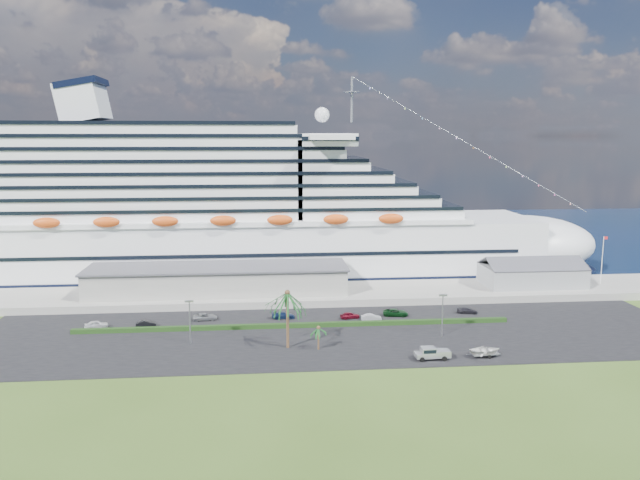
{
  "coord_description": "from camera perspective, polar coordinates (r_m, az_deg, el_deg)",
  "views": [
    {
      "loc": [
        -14.17,
        -105.33,
        38.35
      ],
      "look_at": [
        -1.68,
        30.0,
        15.65
      ],
      "focal_mm": 35.0,
      "sensor_mm": 36.0,
      "label": 1
    }
  ],
  "objects": [
    {
      "name": "terminal_building",
      "position": [
        149.5,
        -9.31,
        -3.53
      ],
      "size": [
        61.0,
        15.0,
        6.3
      ],
      "color": "gray",
      "rests_on": "wharf"
    },
    {
      "name": "pickup_truck",
      "position": [
        111.29,
        10.19,
        -10.12
      ],
      "size": [
        6.17,
        2.47,
        2.15
      ],
      "color": "black",
      "rests_on": "asphalt_lot"
    },
    {
      "name": "boat_trailer",
      "position": [
        114.45,
        14.89,
        -9.74
      ],
      "size": [
        6.39,
        4.57,
        1.79
      ],
      "color": "gray",
      "rests_on": "asphalt_lot"
    },
    {
      "name": "ground",
      "position": [
        112.99,
        2.28,
        -10.37
      ],
      "size": [
        420.0,
        420.0,
        0.0
      ],
      "primitive_type": "plane",
      "color": "#38521B",
      "rests_on": "ground"
    },
    {
      "name": "port_shed",
      "position": [
        163.26,
        18.8,
        -3.04
      ],
      "size": [
        24.0,
        12.31,
        7.37
      ],
      "color": "gray",
      "rests_on": "wharf"
    },
    {
      "name": "parked_car_1",
      "position": [
        132.21,
        -15.62,
        -7.39
      ],
      "size": [
        4.18,
        1.94,
        1.33
      ],
      "primitive_type": "imported",
      "rotation": [
        0.0,
        0.0,
        1.71
      ],
      "color": "black",
      "rests_on": "asphalt_lot"
    },
    {
      "name": "palm_tall",
      "position": [
        113.23,
        -3.0,
        -5.45
      ],
      "size": [
        8.82,
        8.82,
        11.13
      ],
      "color": "#47301E",
      "rests_on": "ground"
    },
    {
      "name": "parked_car_4",
      "position": [
        133.21,
        2.76,
        -6.89
      ],
      "size": [
        4.37,
        2.39,
        1.41
      ],
      "primitive_type": "imported",
      "rotation": [
        0.0,
        0.0,
        1.75
      ],
      "color": "maroon",
      "rests_on": "asphalt_lot"
    },
    {
      "name": "parked_car_2",
      "position": [
        134.21,
        -10.47,
        -6.92
      ],
      "size": [
        5.27,
        2.82,
        1.41
      ],
      "primitive_type": "imported",
      "rotation": [
        0.0,
        0.0,
        1.67
      ],
      "color": "gray",
      "rests_on": "asphalt_lot"
    },
    {
      "name": "parked_car_6",
      "position": [
        135.91,
        6.93,
        -6.6
      ],
      "size": [
        5.78,
        3.39,
        1.51
      ],
      "primitive_type": "imported",
      "rotation": [
        0.0,
        0.0,
        1.4
      ],
      "color": "#0D3414",
      "rests_on": "asphalt_lot"
    },
    {
      "name": "flagpole",
      "position": [
        170.64,
        24.41,
        -1.53
      ],
      "size": [
        1.08,
        0.16,
        12.0
      ],
      "color": "silver",
      "rests_on": "wharf"
    },
    {
      "name": "wharf",
      "position": [
        150.75,
        0.29,
        -4.9
      ],
      "size": [
        240.0,
        20.0,
        1.8
      ],
      "primitive_type": "cube",
      "color": "gray",
      "rests_on": "ground"
    },
    {
      "name": "parked_car_5",
      "position": [
        131.98,
        4.72,
        -7.07
      ],
      "size": [
        4.34,
        1.84,
        1.39
      ],
      "primitive_type": "imported",
      "rotation": [
        0.0,
        0.0,
        1.48
      ],
      "color": "#B2B3BA",
      "rests_on": "asphalt_lot"
    },
    {
      "name": "hedge",
      "position": [
        127.23,
        -2.28,
        -7.8
      ],
      "size": [
        88.0,
        1.1,
        0.9
      ],
      "primitive_type": "cube",
      "color": "black",
      "rests_on": "asphalt_lot"
    },
    {
      "name": "cruise_ship",
      "position": [
        170.87,
        -7.7,
        2.11
      ],
      "size": [
        191.0,
        38.0,
        54.0
      ],
      "color": "silver",
      "rests_on": "ground"
    },
    {
      "name": "palm_short",
      "position": [
        113.69,
        -0.14,
        -8.28
      ],
      "size": [
        3.53,
        3.53,
        4.56
      ],
      "color": "#47301E",
      "rests_on": "ground"
    },
    {
      "name": "parked_car_7",
      "position": [
        140.6,
        13.31,
        -6.29
      ],
      "size": [
        4.69,
        2.75,
        1.28
      ],
      "primitive_type": "imported",
      "rotation": [
        0.0,
        0.0,
        1.34
      ],
      "color": "#242329",
      "rests_on": "asphalt_lot"
    },
    {
      "name": "lamp_post_left",
      "position": [
        118.85,
        -11.83,
        -6.85
      ],
      "size": [
        1.6,
        0.35,
        8.27
      ],
      "color": "gray",
      "rests_on": "asphalt_lot"
    },
    {
      "name": "lamp_post_right",
      "position": [
        122.89,
        11.15,
        -6.28
      ],
      "size": [
        1.6,
        0.35,
        8.27
      ],
      "color": "gray",
      "rests_on": "asphalt_lot"
    },
    {
      "name": "parked_car_3",
      "position": [
        133.32,
        -3.38,
        -6.88
      ],
      "size": [
        4.92,
        2.07,
        1.42
      ],
      "primitive_type": "imported",
      "rotation": [
        0.0,
        0.0,
        1.55
      ],
      "color": "#142449",
      "rests_on": "asphalt_lot"
    },
    {
      "name": "parked_car_0",
      "position": [
        134.32,
        -19.77,
        -7.29
      ],
      "size": [
        4.86,
        3.05,
        1.54
      ],
      "primitive_type": "imported",
      "rotation": [
        0.0,
        0.0,
        1.86
      ],
      "color": "silver",
      "rests_on": "asphalt_lot"
    },
    {
      "name": "water",
      "position": [
        238.86,
        -1.8,
        0.24
      ],
      "size": [
        420.0,
        160.0,
        0.02
      ],
      "primitive_type": "cube",
      "color": "#0B1E32",
      "rests_on": "ground"
    },
    {
      "name": "asphalt_lot",
      "position": [
        123.29,
        1.61,
        -8.62
      ],
      "size": [
        140.0,
        38.0,
        0.12
      ],
      "primitive_type": "cube",
      "color": "black",
      "rests_on": "ground"
    }
  ]
}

